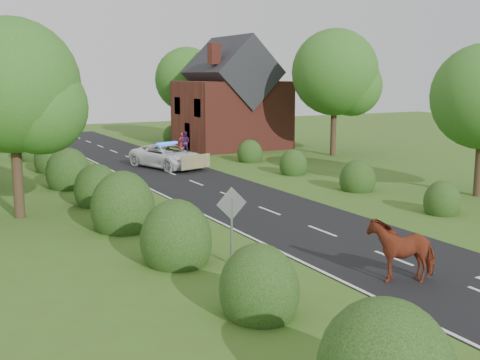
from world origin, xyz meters
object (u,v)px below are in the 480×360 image
cow (402,254)px  pedestrian_red (182,143)px  road_sign (232,214)px  police_van (167,156)px  pedestrian_purple (185,142)px

cow → pedestrian_red: bearing=-171.0°
road_sign → pedestrian_red: 28.22m
police_van → cow: bearing=-111.3°
road_sign → pedestrian_purple: road_sign is taller
cow → road_sign: bearing=-113.8°
police_van → pedestrian_red: size_ratio=3.88×
road_sign → police_van: (5.65, 20.00, -0.88)m
road_sign → pedestrian_red: size_ratio=1.61×
police_van → pedestrian_purple: bearing=41.6°
road_sign → pedestrian_purple: bearing=70.0°
pedestrian_red → road_sign: bearing=52.2°
pedestrian_red → pedestrian_purple: size_ratio=0.93×
pedestrian_red → pedestrian_purple: pedestrian_purple is taller
road_sign → cow: road_sign is taller
police_van → pedestrian_red: bearing=43.4°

